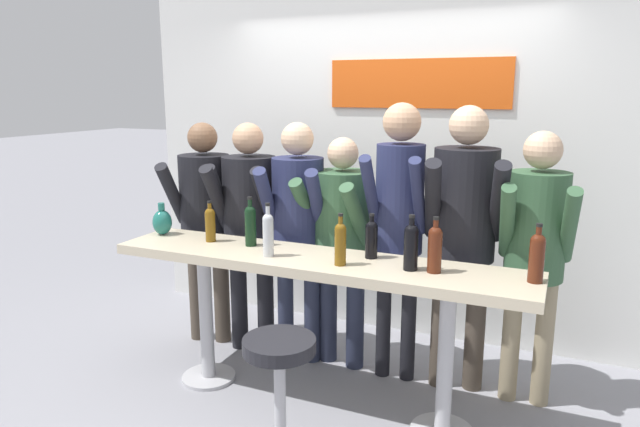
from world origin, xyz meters
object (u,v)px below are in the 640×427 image
object	(u,v)px
decorative_vase	(162,222)
wine_bottle_7	(411,245)
person_center	(342,229)
person_right	(464,219)
wine_bottle_5	(250,224)
person_center_right	(399,209)
wine_bottle_6	(340,242)
wine_bottle_0	(435,247)
person_far_left	(205,210)
wine_bottle_1	(268,233)
bar_stool	(280,384)
person_left	(249,214)
person_center_left	(298,217)
wine_bottle_2	(537,255)
tasting_table	(315,282)
person_far_right	(536,240)
wine_bottle_3	(371,237)
wine_bottle_4	(210,223)

from	to	relation	value
decorative_vase	wine_bottle_7	bearing A→B (deg)	-2.90
person_center	person_right	xyz separation A→B (m)	(0.82, -0.00, 0.14)
person_center	wine_bottle_5	bearing A→B (deg)	-123.48
person_center_right	wine_bottle_6	bearing A→B (deg)	-109.44
person_center	wine_bottle_0	xyz separation A→B (m)	(0.76, -0.57, 0.11)
person_far_left	wine_bottle_1	bearing A→B (deg)	-45.69
bar_stool	person_right	distance (m)	1.53
person_left	wine_bottle_7	bearing A→B (deg)	-30.33
person_right	wine_bottle_7	bearing A→B (deg)	-117.70
person_center_right	decorative_vase	bearing A→B (deg)	-168.18
person_center_left	wine_bottle_6	xyz separation A→B (m)	(0.55, -0.59, 0.03)
wine_bottle_2	wine_bottle_5	distance (m)	1.70
person_center	person_center_right	xyz separation A→B (m)	(0.41, -0.04, 0.18)
wine_bottle_2	wine_bottle_6	xyz separation A→B (m)	(-1.03, -0.13, -0.01)
person_center_right	wine_bottle_5	distance (m)	0.95
bar_stool	person_center	xyz separation A→B (m)	(-0.14, 1.20, 0.51)
wine_bottle_0	person_far_left	bearing A→B (deg)	163.87
tasting_table	wine_bottle_0	distance (m)	0.77
wine_bottle_5	wine_bottle_6	size ratio (longest dim) A/B	1.06
person_left	wine_bottle_1	size ratio (longest dim) A/B	5.27
tasting_table	decorative_vase	bearing A→B (deg)	176.13
person_far_right	wine_bottle_3	world-z (taller)	person_far_right
person_center_right	person_far_left	bearing A→B (deg)	175.39
person_center_right	person_far_right	distance (m)	0.84
wine_bottle_2	wine_bottle_4	world-z (taller)	wine_bottle_2
person_right	wine_bottle_5	xyz separation A→B (m)	(-1.24, -0.49, -0.04)
person_center_right	wine_bottle_4	xyz separation A→B (m)	(-1.13, -0.47, -0.10)
person_center_left	person_right	distance (m)	1.12
decorative_vase	wine_bottle_1	bearing A→B (deg)	-10.49
wine_bottle_3	wine_bottle_4	xyz separation A→B (m)	(-1.08, -0.06, -0.00)
wine_bottle_0	wine_bottle_7	xyz separation A→B (m)	(-0.13, -0.01, 0.00)
tasting_table	person_center_left	size ratio (longest dim) A/B	1.50
wine_bottle_2	wine_bottle_5	size ratio (longest dim) A/B	0.98
person_center_left	person_far_right	world-z (taller)	person_center_left
person_center	wine_bottle_0	bearing A→B (deg)	-29.87
wine_bottle_1	decorative_vase	distance (m)	0.93
person_center_left	person_center_right	distance (m)	0.72
wine_bottle_0	decorative_vase	size ratio (longest dim) A/B	1.40
person_center_right	wine_bottle_0	world-z (taller)	person_center_right
person_center	person_left	bearing A→B (deg)	-169.12
wine_bottle_2	wine_bottle_6	bearing A→B (deg)	-172.89
person_left	decorative_vase	distance (m)	0.61
wine_bottle_6	wine_bottle_4	bearing A→B (deg)	171.69
wine_bottle_1	wine_bottle_7	world-z (taller)	wine_bottle_1
tasting_table	person_left	xyz separation A→B (m)	(-0.75, 0.52, 0.25)
decorative_vase	wine_bottle_3	bearing A→B (deg)	1.59
person_far_left	person_center_left	xyz separation A→B (m)	(0.78, -0.02, 0.02)
person_left	wine_bottle_1	world-z (taller)	person_left
person_center	person_right	distance (m)	0.83
wine_bottle_2	decorative_vase	size ratio (longest dim) A/B	1.41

